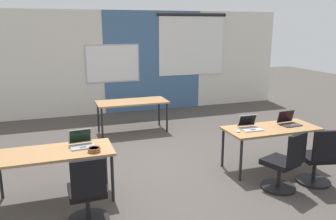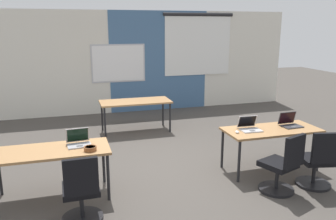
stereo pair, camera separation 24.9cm
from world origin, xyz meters
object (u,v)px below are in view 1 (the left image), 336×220
desk_near_left (54,156)px  chair_near_left_inner (88,196)px  snack_bowl (94,149)px  desk_near_right (271,131)px  laptop_near_right_end (289,122)px  desk_far_center (132,104)px  laptop_near_right_inner (250,126)px  mouse_near_right_inner (238,131)px  laptop_near_left_inner (82,143)px  chair_near_right_inner (284,166)px  chair_near_right_end (318,162)px

desk_near_left → chair_near_left_inner: (0.36, -0.78, -0.28)m
desk_near_left → snack_bowl: snack_bowl is taller
chair_near_left_inner → snack_bowl: chair_near_left_inner is taller
desk_near_right → laptop_near_right_end: size_ratio=4.67×
laptop_near_right_end → snack_bowl: bearing=-178.6°
desk_far_center → chair_near_left_inner: bearing=-111.3°
desk_far_center → chair_near_left_inner: size_ratio=1.74×
laptop_near_right_inner → mouse_near_right_inner: size_ratio=3.06×
laptop_near_left_inner → chair_near_left_inner: size_ratio=0.38×
desk_near_right → chair_near_left_inner: size_ratio=1.74×
desk_near_right → laptop_near_left_inner: laptop_near_left_inner is taller
desk_far_center → snack_bowl: (-1.23, -2.99, 0.10)m
desk_far_center → laptop_near_left_inner: bearing=-116.8°
desk_far_center → laptop_near_right_inner: size_ratio=4.65×
laptop_near_right_end → mouse_near_right_inner: bearing=-178.0°
desk_far_center → laptop_near_right_inner: (1.36, -2.75, 0.11)m
desk_near_left → snack_bowl: (0.52, -0.19, 0.10)m
desk_near_left → chair_near_right_inner: (3.19, -0.79, -0.28)m
chair_near_right_end → chair_near_right_inner: same height
desk_far_center → chair_near_left_inner: (-1.39, -3.58, -0.28)m
laptop_near_right_inner → chair_near_left_inner: bearing=-160.6°
laptop_near_right_end → chair_near_right_inner: size_ratio=0.37×
laptop_near_right_inner → chair_near_left_inner: size_ratio=0.37×
chair_near_right_end → mouse_near_right_inner: 1.28m
desk_near_left → chair_near_left_inner: bearing=-65.5°
chair_near_right_inner → chair_near_left_inner: bearing=-20.2°
desk_near_right → laptop_near_right_end: bearing=7.2°
snack_bowl → mouse_near_right_inner: bearing=3.8°
chair_near_right_end → snack_bowl: bearing=2.0°
chair_near_right_end → chair_near_right_inner: 0.61m
mouse_near_right_inner → snack_bowl: bearing=-176.2°
desk_near_right → chair_near_right_end: 0.90m
desk_near_left → mouse_near_right_inner: size_ratio=14.22×
laptop_near_right_end → laptop_near_right_inner: (-0.78, -0.00, -0.00)m
desk_near_right → snack_bowl: size_ratio=9.01×
desk_near_left → laptop_near_right_inner: laptop_near_right_inner is taller
chair_near_right_end → laptop_near_right_inner: bearing=-38.5°
snack_bowl → desk_near_left: bearing=160.1°
desk_far_center → mouse_near_right_inner: mouse_near_right_inner is taller
laptop_near_right_inner → chair_near_right_inner: size_ratio=0.37×
chair_near_left_inner → chair_near_right_inner: bearing=178.5°
mouse_near_right_inner → laptop_near_left_inner: bearing=176.9°
chair_near_left_inner → desk_near_right: bearing=-167.4°
desk_near_right → laptop_near_left_inner: size_ratio=4.52×
laptop_near_right_end → chair_near_right_inner: laptop_near_right_end is taller
desk_far_center → laptop_near_right_inner: laptop_near_right_inner is taller
desk_far_center → chair_near_right_inner: 3.88m
desk_near_right → laptop_near_right_end: laptop_near_right_end is taller
mouse_near_right_inner → snack_bowl: snack_bowl is taller
desk_far_center → laptop_near_left_inner: (-1.37, -2.71, 0.11)m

